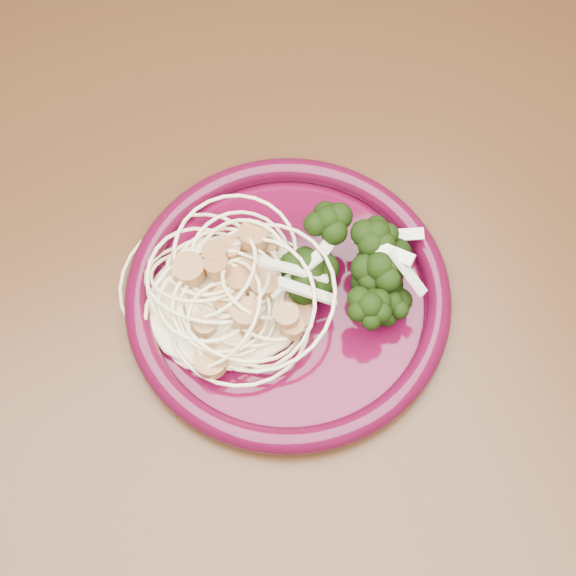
# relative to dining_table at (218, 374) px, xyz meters

# --- Properties ---
(dining_table) EXTENTS (1.20, 0.80, 0.75)m
(dining_table) POSITION_rel_dining_table_xyz_m (0.00, 0.00, 0.00)
(dining_table) COLOR #472814
(dining_table) RESTS_ON ground
(dinner_plate) EXTENTS (0.29, 0.29, 0.02)m
(dinner_plate) POSITION_rel_dining_table_xyz_m (0.06, -0.00, 0.11)
(dinner_plate) COLOR #44061D
(dinner_plate) RESTS_ON dining_table
(spaghetti_pile) EXTENTS (0.15, 0.14, 0.03)m
(spaghetti_pile) POSITION_rel_dining_table_xyz_m (0.02, 0.01, 0.12)
(spaghetti_pile) COLOR #F8E8B0
(spaghetti_pile) RESTS_ON dinner_plate
(scallop_cluster) EXTENTS (0.15, 0.15, 0.04)m
(scallop_cluster) POSITION_rel_dining_table_xyz_m (0.02, 0.01, 0.15)
(scallop_cluster) COLOR #A6713F
(scallop_cluster) RESTS_ON spaghetti_pile
(broccoli_pile) EXTENTS (0.11, 0.14, 0.04)m
(broccoli_pile) POSITION_rel_dining_table_xyz_m (0.11, -0.02, 0.13)
(broccoli_pile) COLOR black
(broccoli_pile) RESTS_ON dinner_plate
(onion_garnish) EXTENTS (0.07, 0.09, 0.04)m
(onion_garnish) POSITION_rel_dining_table_xyz_m (0.11, -0.02, 0.15)
(onion_garnish) COLOR beige
(onion_garnish) RESTS_ON broccoli_pile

